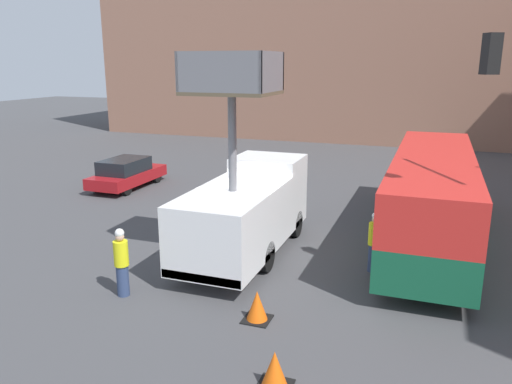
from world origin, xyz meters
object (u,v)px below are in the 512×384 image
(road_worker_near_truck, at_px, (122,262))
(city_bus, at_px, (432,190))
(utility_truck, at_px, (246,207))
(traffic_cone_mid_road, at_px, (275,371))
(road_worker_directing, at_px, (374,242))
(parked_car_curbside, at_px, (127,173))
(traffic_cone_near_truck, at_px, (257,306))

(road_worker_near_truck, bearing_deg, city_bus, -169.54)
(utility_truck, bearing_deg, traffic_cone_mid_road, -64.67)
(utility_truck, xyz_separation_m, road_worker_near_truck, (-2.02, -3.85, -0.66))
(road_worker_directing, xyz_separation_m, parked_car_curbside, (-12.68, 6.23, -0.17))
(city_bus, bearing_deg, road_worker_directing, 156.37)
(utility_truck, height_order, road_worker_directing, utility_truck)
(parked_car_curbside, bearing_deg, road_worker_near_truck, -56.55)
(city_bus, bearing_deg, road_worker_near_truck, 133.62)
(traffic_cone_mid_road, bearing_deg, traffic_cone_near_truck, 117.08)
(road_worker_directing, bearing_deg, city_bus, -31.54)
(city_bus, relative_size, traffic_cone_near_truck, 15.67)
(utility_truck, xyz_separation_m, city_bus, (5.46, 3.38, 0.18))
(road_worker_near_truck, xyz_separation_m, traffic_cone_mid_road, (4.95, -2.34, -0.57))
(utility_truck, distance_m, road_worker_directing, 4.06)
(utility_truck, relative_size, city_bus, 0.56)
(city_bus, relative_size, parked_car_curbside, 2.68)
(parked_car_curbside, bearing_deg, traffic_cone_near_truck, -44.12)
(utility_truck, bearing_deg, road_worker_near_truck, -117.67)
(road_worker_near_truck, xyz_separation_m, traffic_cone_near_truck, (3.78, -0.04, -0.58))
(road_worker_directing, relative_size, traffic_cone_near_truck, 2.44)
(road_worker_directing, bearing_deg, utility_truck, 81.52)
(city_bus, height_order, parked_car_curbside, city_bus)
(traffic_cone_mid_road, distance_m, parked_car_curbside, 17.00)
(road_worker_directing, height_order, traffic_cone_mid_road, road_worker_directing)
(road_worker_near_truck, distance_m, traffic_cone_near_truck, 3.82)
(road_worker_directing, xyz_separation_m, traffic_cone_mid_road, (-1.07, -6.18, -0.55))
(parked_car_curbside, bearing_deg, road_worker_directing, -26.18)
(city_bus, distance_m, traffic_cone_near_truck, 8.28)
(road_worker_near_truck, bearing_deg, utility_truck, -151.27)
(city_bus, xyz_separation_m, traffic_cone_mid_road, (-2.53, -9.57, -1.42))
(city_bus, xyz_separation_m, road_worker_near_truck, (-7.48, -7.24, -0.84))
(utility_truck, relative_size, road_worker_directing, 3.57)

